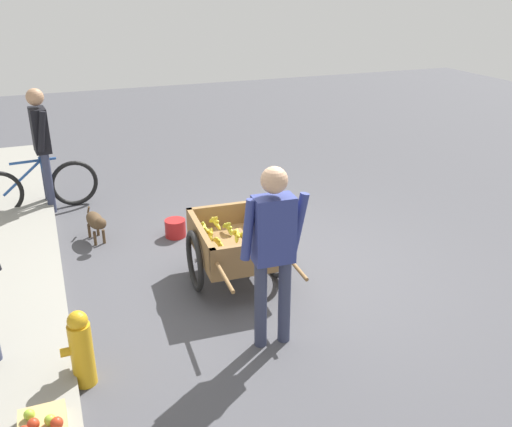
% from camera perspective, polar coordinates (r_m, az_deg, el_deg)
% --- Properties ---
extents(ground_plane, '(24.00, 24.00, 0.00)m').
position_cam_1_polar(ground_plane, '(6.20, 1.34, -6.15)').
color(ground_plane, '#47474C').
extents(fruit_cart, '(1.69, 0.97, 0.71)m').
position_cam_1_polar(fruit_cart, '(5.85, -2.15, -3.23)').
color(fruit_cart, olive).
rests_on(fruit_cart, ground).
extents(vendor_person, '(0.22, 0.60, 1.65)m').
position_cam_1_polar(vendor_person, '(4.63, 1.79, -2.97)').
color(vendor_person, '#333851').
rests_on(vendor_person, ground).
extents(bicycle, '(0.46, 1.66, 0.85)m').
position_cam_1_polar(bicycle, '(8.28, -21.50, 2.51)').
color(bicycle, black).
rests_on(bicycle, ground).
extents(cyclist_person, '(0.52, 0.23, 1.70)m').
position_cam_1_polar(cyclist_person, '(8.10, -21.12, 7.17)').
color(cyclist_person, '#333851').
rests_on(cyclist_person, ground).
extents(dog, '(0.67, 0.25, 0.40)m').
position_cam_1_polar(dog, '(7.09, -16.08, -0.79)').
color(dog, '#4C3823').
rests_on(dog, ground).
extents(fire_hydrant, '(0.25, 0.25, 0.67)m').
position_cam_1_polar(fire_hydrant, '(4.70, -17.46, -13.02)').
color(fire_hydrant, gold).
rests_on(fire_hydrant, ground).
extents(plastic_bucket, '(0.26, 0.26, 0.22)m').
position_cam_1_polar(plastic_bucket, '(7.09, -8.25, -1.49)').
color(plastic_bucket, '#B21E1E').
rests_on(plastic_bucket, ground).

